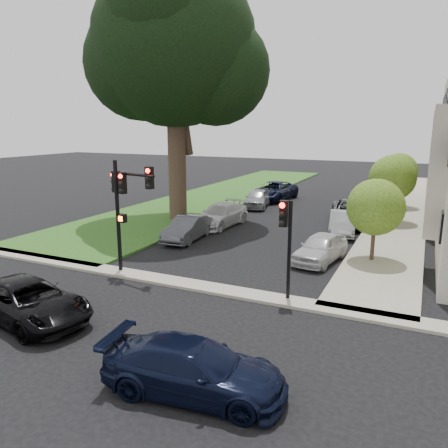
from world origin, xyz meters
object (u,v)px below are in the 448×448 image
at_px(car_parked_1, 342,223).
at_px(car_parked_4, 372,189).
at_px(traffic_signal_secondary, 286,231).
at_px(car_cross_far, 194,368).
at_px(car_cross_near, 28,301).
at_px(car_parked_2, 352,212).
at_px(small_tree_a, 376,207).
at_px(car_parked_6, 220,215).
at_px(traffic_signal_main, 125,197).
at_px(car_parked_7, 257,198).
at_px(small_tree_b, 392,178).
at_px(car_parked_8, 274,191).
at_px(car_parked_3, 369,195).
at_px(small_tree_c, 399,172).
at_px(eucalyptus, 173,45).
at_px(car_parked_0, 320,248).
at_px(car_parked_5, 187,228).

bearing_deg(car_parked_1, car_parked_4, 81.30).
bearing_deg(traffic_signal_secondary, car_cross_far, -92.25).
relative_size(car_cross_near, car_parked_2, 0.87).
xyz_separation_m(small_tree_a, car_parked_1, (-2.31, 4.97, -1.99)).
distance_m(car_parked_1, car_parked_6, 7.67).
height_order(small_tree_a, traffic_signal_main, traffic_signal_main).
bearing_deg(small_tree_a, car_parked_7, 132.45).
distance_m(small_tree_b, car_parked_1, 5.57).
relative_size(traffic_signal_main, traffic_signal_secondary, 1.31).
bearing_deg(car_cross_near, small_tree_a, -29.01).
distance_m(car_parked_4, car_parked_8, 9.58).
height_order(car_parked_2, car_parked_3, car_parked_2).
relative_size(small_tree_c, traffic_signal_secondary, 1.13).
height_order(eucalyptus, car_parked_4, eucalyptus).
distance_m(small_tree_b, small_tree_c, 6.07).
distance_m(small_tree_b, car_parked_2, 3.48).
xyz_separation_m(traffic_signal_main, car_parked_2, (7.37, 14.33, -2.65)).
relative_size(small_tree_a, car_parked_2, 0.71).
bearing_deg(car_parked_0, car_cross_far, -82.54).
distance_m(eucalyptus, car_parked_3, 19.97).
height_order(small_tree_c, traffic_signal_main, traffic_signal_main).
bearing_deg(car_parked_5, small_tree_a, -2.95).
xyz_separation_m(small_tree_a, small_tree_c, (0.00, 15.54, 0.20)).
bearing_deg(car_parked_3, small_tree_b, -62.14).
distance_m(small_tree_b, car_parked_5, 14.16).
bearing_deg(car_parked_2, traffic_signal_secondary, -101.32).
distance_m(small_tree_a, car_cross_far, 13.31).
height_order(small_tree_c, traffic_signal_secondary, small_tree_c).
bearing_deg(small_tree_a, car_parked_4, 96.64).
bearing_deg(car_parked_7, traffic_signal_main, -99.87).
bearing_deg(car_cross_far, small_tree_a, -18.72).
height_order(small_tree_c, car_cross_near, small_tree_c).
bearing_deg(car_parked_4, car_parked_5, -99.01).
height_order(small_tree_b, car_parked_1, small_tree_b).
height_order(eucalyptus, car_parked_0, eucalyptus).
xyz_separation_m(eucalyptus, small_tree_c, (13.44, 11.23, -8.57)).
relative_size(car_parked_1, car_parked_5, 1.00).
bearing_deg(car_parked_7, car_parked_2, -32.31).
bearing_deg(car_parked_5, car_parked_1, 29.61).
bearing_deg(car_parked_3, eucalyptus, -120.55).
bearing_deg(car_cross_near, car_parked_0, -24.17).
relative_size(eucalyptus, traffic_signal_secondary, 4.39).
height_order(car_parked_3, car_parked_7, car_parked_7).
xyz_separation_m(car_cross_near, car_parked_6, (-0.23, 15.45, 0.04)).
xyz_separation_m(car_parked_7, car_parked_8, (0.07, 3.97, 0.08)).
distance_m(small_tree_c, car_parked_3, 3.37).
distance_m(small_tree_b, car_parked_4, 11.87).
bearing_deg(small_tree_a, traffic_signal_secondary, -110.64).
height_order(car_cross_near, car_parked_0, car_cross_near).
bearing_deg(small_tree_c, small_tree_b, -90.00).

